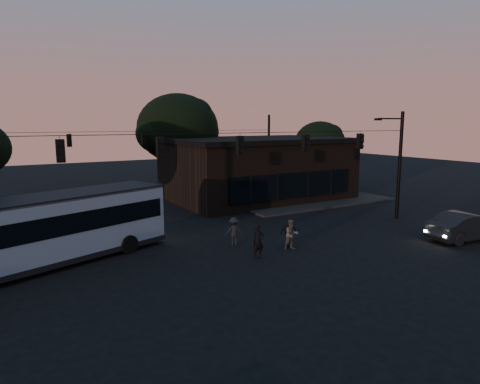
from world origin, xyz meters
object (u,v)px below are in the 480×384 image
building (257,168)px  pedestrian_c (289,232)px  car (466,226)px  pedestrian_b (291,235)px  pedestrian_d (234,231)px  pedestrian_a (258,242)px  bus (48,227)px

building → pedestrian_c: building is taller
car → pedestrian_b: bearing=75.6°
pedestrian_c → pedestrian_d: 3.01m
pedestrian_a → pedestrian_b: size_ratio=1.06×
car → pedestrian_a: 12.70m
car → pedestrian_c: 10.58m
pedestrian_c → pedestrian_b: bearing=84.4°
pedestrian_b → pedestrian_d: size_ratio=1.03×
pedestrian_a → pedestrian_c: size_ratio=1.04×
building → pedestrian_d: bearing=-128.2°
bus → pedestrian_a: (9.08, -4.26, -1.02)m
bus → pedestrian_d: 9.42m
building → pedestrian_a: (-9.43, -14.45, -1.84)m
bus → pedestrian_c: 12.14m
building → pedestrian_d: size_ratio=9.71×
pedestrian_a → pedestrian_c: bearing=27.6°
pedestrian_b → pedestrian_c: size_ratio=0.98×
pedestrian_b → pedestrian_c: 0.40m
building → car: building is taller
bus → pedestrian_b: size_ratio=7.46×
building → pedestrian_b: 15.85m
bus → pedestrian_d: bus is taller
bus → pedestrian_b: bus is taller
bus → pedestrian_a: bus is taller
bus → pedestrian_b: (11.48, -3.88, -1.07)m
bus → pedestrian_c: (11.58, -3.50, -1.05)m
car → pedestrian_c: (-9.75, 4.12, 0.01)m
building → car: 18.13m
pedestrian_a → pedestrian_c: (2.50, 0.76, -0.03)m
pedestrian_c → pedestrian_d: pedestrian_c is taller
pedestrian_a → building: bearing=67.4°
car → pedestrian_b: 10.53m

